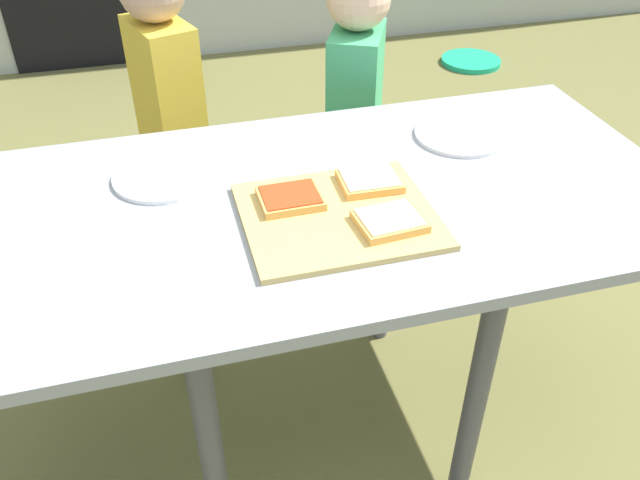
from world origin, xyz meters
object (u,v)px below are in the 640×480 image
(pizza_slice_near_right, at_px, (390,221))
(garden_hose_coil, at_px, (471,61))
(cutting_board, at_px, (338,216))
(child_right, at_px, (355,116))
(pizza_slice_far_right, at_px, (370,182))
(dining_table, at_px, (314,228))
(plate_white_left, at_px, (164,176))
(pizza_slice_far_left, at_px, (290,198))
(child_left, at_px, (169,108))
(plate_white_right, at_px, (460,135))

(pizza_slice_near_right, relative_size, garden_hose_coil, 0.38)
(cutting_board, xyz_separation_m, child_right, (0.26, 0.69, -0.14))
(pizza_slice_far_right, height_order, child_right, child_right)
(pizza_slice_far_right, relative_size, child_right, 0.12)
(dining_table, distance_m, plate_white_left, 0.35)
(garden_hose_coil, bearing_deg, pizza_slice_far_left, -125.24)
(pizza_slice_far_left, bearing_deg, child_left, 103.76)
(child_left, relative_size, child_right, 1.03)
(plate_white_right, xyz_separation_m, plate_white_left, (-0.71, -0.00, 0.00))
(pizza_slice_far_left, bearing_deg, plate_white_left, 142.22)
(pizza_slice_far_left, xyz_separation_m, plate_white_right, (0.47, 0.19, -0.02))
(pizza_slice_far_left, height_order, plate_white_right, pizza_slice_far_left)
(cutting_board, bearing_deg, plate_white_right, 33.48)
(cutting_board, relative_size, pizza_slice_far_right, 2.92)
(dining_table, height_order, pizza_slice_far_left, pizza_slice_far_left)
(cutting_board, distance_m, plate_white_right, 0.46)
(plate_white_right, distance_m, child_left, 0.90)
(child_left, relative_size, garden_hose_coil, 3.10)
(pizza_slice_near_right, distance_m, garden_hose_coil, 2.94)
(cutting_board, distance_m, pizza_slice_near_right, 0.11)
(pizza_slice_far_left, height_order, plate_white_left, pizza_slice_far_left)
(pizza_slice_far_left, bearing_deg, garden_hose_coil, 54.76)
(cutting_board, distance_m, garden_hose_coil, 2.92)
(pizza_slice_far_right, bearing_deg, child_left, 115.63)
(child_right, bearing_deg, pizza_slice_near_right, -103.21)
(child_left, bearing_deg, dining_table, -72.16)
(pizza_slice_far_right, xyz_separation_m, pizza_slice_near_right, (-0.01, -0.15, 0.00))
(pizza_slice_far_left, relative_size, child_right, 0.12)
(plate_white_right, bearing_deg, cutting_board, -146.52)
(pizza_slice_far_left, distance_m, plate_white_right, 0.51)
(pizza_slice_far_right, bearing_deg, pizza_slice_far_left, -174.82)
(dining_table, bearing_deg, pizza_slice_near_right, -53.28)
(pizza_slice_far_left, bearing_deg, plate_white_right, 22.21)
(plate_white_right, bearing_deg, pizza_slice_near_right, -133.25)
(child_left, distance_m, garden_hose_coil, 2.45)
(pizza_slice_near_right, relative_size, child_left, 0.12)
(child_right, bearing_deg, cutting_board, -110.70)
(cutting_board, relative_size, pizza_slice_far_left, 2.99)
(plate_white_left, relative_size, garden_hose_coil, 0.64)
(dining_table, height_order, pizza_slice_far_right, pizza_slice_far_right)
(plate_white_left, bearing_deg, cutting_board, -37.80)
(plate_white_right, xyz_separation_m, child_right, (-0.12, 0.44, -0.14))
(child_left, bearing_deg, child_right, -16.25)
(pizza_slice_far_right, xyz_separation_m, child_right, (0.17, 0.61, -0.16))
(cutting_board, bearing_deg, garden_hose_coil, 56.87)
(child_left, bearing_deg, plate_white_left, -94.61)
(pizza_slice_near_right, bearing_deg, plate_white_right, 46.75)
(dining_table, relative_size, pizza_slice_far_left, 12.61)
(pizza_slice_near_right, xyz_separation_m, child_right, (0.18, 0.76, -0.16))
(pizza_slice_far_right, height_order, garden_hose_coil, pizza_slice_far_right)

